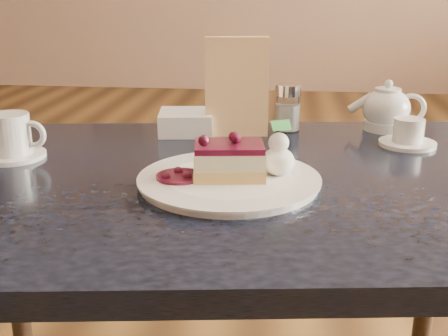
# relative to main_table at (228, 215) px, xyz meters

# --- Properties ---
(main_table) EXTENTS (1.19, 0.88, 0.69)m
(main_table) POSITION_rel_main_table_xyz_m (0.00, 0.00, 0.00)
(main_table) COLOR black
(main_table) RESTS_ON ground
(dessert_plate) EXTENTS (0.28, 0.28, 0.01)m
(dessert_plate) POSITION_rel_main_table_xyz_m (0.01, -0.05, 0.08)
(dessert_plate) COLOR white
(dessert_plate) RESTS_ON main_table
(cheesecake_slice) EXTENTS (0.12, 0.09, 0.06)m
(cheesecake_slice) POSITION_rel_main_table_xyz_m (0.01, -0.05, 0.11)
(cheesecake_slice) COLOR #DDA958
(cheesecake_slice) RESTS_ON dessert_plate
(whipped_cream) EXTENTS (0.05, 0.05, 0.05)m
(whipped_cream) POSITION_rel_main_table_xyz_m (0.08, -0.03, 0.11)
(whipped_cream) COLOR white
(whipped_cream) RESTS_ON dessert_plate
(berry_sauce) EXTENTS (0.07, 0.07, 0.01)m
(berry_sauce) POSITION_rel_main_table_xyz_m (-0.07, -0.06, 0.09)
(berry_sauce) COLOR black
(berry_sauce) RESTS_ON dessert_plate
(coffee_set) EXTENTS (0.13, 0.12, 0.08)m
(coffee_set) POSITION_rel_main_table_xyz_m (-0.40, 0.05, 0.11)
(coffee_set) COLOR white
(coffee_set) RESTS_ON main_table
(tea_set) EXTENTS (0.18, 0.23, 0.10)m
(tea_set) POSITION_rel_main_table_xyz_m (0.31, 0.31, 0.11)
(tea_set) COLOR white
(tea_set) RESTS_ON main_table
(menu_card) EXTENTS (0.13, 0.04, 0.20)m
(menu_card) POSITION_rel_main_table_xyz_m (-0.01, 0.26, 0.17)
(menu_card) COLOR beige
(menu_card) RESTS_ON main_table
(sugar_shaker) EXTENTS (0.06, 0.06, 0.10)m
(sugar_shaker) POSITION_rel_main_table_xyz_m (0.09, 0.30, 0.12)
(sugar_shaker) COLOR white
(sugar_shaker) RESTS_ON main_table
(napkin_stack) EXTENTS (0.12, 0.12, 0.05)m
(napkin_stack) POSITION_rel_main_table_xyz_m (-0.12, 0.26, 0.10)
(napkin_stack) COLOR white
(napkin_stack) RESTS_ON main_table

